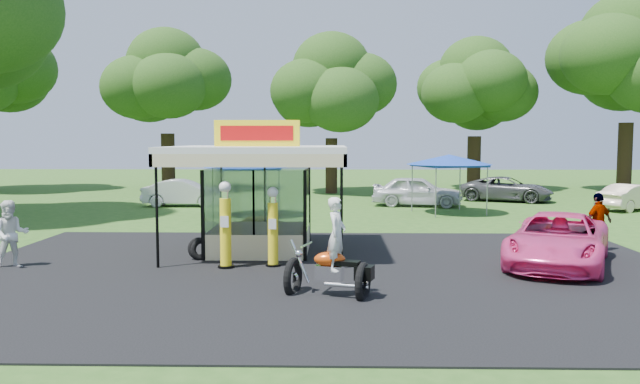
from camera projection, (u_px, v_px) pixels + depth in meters
The scene contains 21 objects.
ground at pixel (319, 291), 14.79m from camera, with size 120.00×120.00×0.00m, color #2B551A.
asphalt_apron at pixel (321, 272), 16.79m from camera, with size 20.00×14.00×0.04m, color black.
gas_station_kiosk at pixel (260, 197), 19.66m from camera, with size 5.40×5.40×4.18m.
gas_pump_left at pixel (226, 227), 17.21m from camera, with size 0.46×0.46×2.45m.
gas_pump_right at pixel (273, 229), 17.45m from camera, with size 0.42×0.42×2.27m.
motorcycle at pixel (333, 257), 14.16m from camera, with size 2.11×1.45×2.39m.
spare_tires at pixel (200, 249), 18.52m from camera, with size 0.87×0.70×0.70m.
kiosk_car at pixel (267, 228), 21.97m from camera, with size 1.13×2.82×0.96m, color yellow.
pink_sedan at pixel (558, 240), 17.59m from camera, with size 2.50×5.42×1.51m, color #F84393.
spectator_west at pixel (11, 234), 17.32m from camera, with size 0.93×0.72×1.91m, color white.
spectator_east_b at pixel (598, 222), 19.90m from camera, with size 1.12×0.46×1.90m, color gray.
bg_car_a at pixel (184, 193), 33.51m from camera, with size 1.52×4.37×1.44m, color silver.
bg_car_c at pixel (417, 191), 33.53m from camera, with size 1.93×4.80×1.63m, color silver.
bg_car_d at pixel (507, 189), 36.24m from camera, with size 2.37×5.14×1.43m, color #4C4D4E.
bg_car_e at pixel (633, 197), 31.56m from camera, with size 1.42×4.07×1.34m, color beige.
tent_west at pixel (246, 163), 29.22m from camera, with size 3.93×3.93×2.75m.
tent_east at pixel (449, 160), 30.09m from camera, with size 4.10×4.10×2.87m.
oak_far_b at pixel (167, 89), 43.60m from camera, with size 9.30×9.30×11.10m.
oak_far_c at pixel (332, 94), 41.19m from camera, with size 8.83×8.83×10.40m.
oak_far_d at pixel (475, 95), 44.28m from camera, with size 8.91×8.91×10.61m.
oak_far_e at pixel (628, 68), 41.39m from camera, with size 10.99×10.99×13.09m.
Camera 1 is at (0.32, -14.54, 3.60)m, focal length 35.00 mm.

